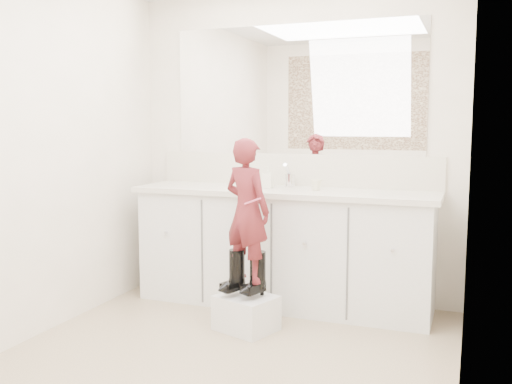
% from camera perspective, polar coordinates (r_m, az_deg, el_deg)
% --- Properties ---
extents(floor, '(3.00, 3.00, 0.00)m').
position_cam_1_polar(floor, '(3.40, -4.05, -17.04)').
color(floor, '#7E6E52').
rests_on(floor, ground).
extents(wall_back, '(2.60, 0.00, 2.60)m').
position_cam_1_polar(wall_back, '(4.52, 3.91, 4.59)').
color(wall_back, beige).
rests_on(wall_back, floor).
extents(wall_front, '(2.60, 0.00, 2.60)m').
position_cam_1_polar(wall_front, '(1.87, -24.13, 0.90)').
color(wall_front, beige).
rests_on(wall_front, floor).
extents(wall_left, '(0.00, 3.00, 3.00)m').
position_cam_1_polar(wall_left, '(3.85, -22.07, 3.73)').
color(wall_left, beige).
rests_on(wall_left, floor).
extents(wall_right, '(0.00, 3.00, 3.00)m').
position_cam_1_polar(wall_right, '(2.82, 20.47, 2.85)').
color(wall_right, beige).
rests_on(wall_right, floor).
extents(vanity_cabinet, '(2.20, 0.55, 0.85)m').
position_cam_1_polar(vanity_cabinet, '(4.35, 2.76, -5.78)').
color(vanity_cabinet, silver).
rests_on(vanity_cabinet, floor).
extents(countertop, '(2.28, 0.58, 0.04)m').
position_cam_1_polar(countertop, '(4.27, 2.73, 0.02)').
color(countertop, beige).
rests_on(countertop, vanity_cabinet).
extents(backsplash, '(2.28, 0.03, 0.25)m').
position_cam_1_polar(backsplash, '(4.51, 3.83, 2.23)').
color(backsplash, beige).
rests_on(backsplash, countertop).
extents(mirror, '(2.00, 0.02, 1.00)m').
position_cam_1_polar(mirror, '(4.51, 3.91, 10.18)').
color(mirror, white).
rests_on(mirror, wall_back).
extents(faucet, '(0.08, 0.08, 0.10)m').
position_cam_1_polar(faucet, '(4.41, 3.40, 1.16)').
color(faucet, silver).
rests_on(faucet, countertop).
extents(cup, '(0.11, 0.11, 0.08)m').
position_cam_1_polar(cup, '(4.20, 6.02, 0.71)').
color(cup, beige).
rests_on(cup, countertop).
extents(soap_bottle, '(0.08, 0.08, 0.17)m').
position_cam_1_polar(soap_bottle, '(4.33, 1.19, 1.51)').
color(soap_bottle, white).
rests_on(soap_bottle, countertop).
extents(step_stool, '(0.45, 0.41, 0.23)m').
position_cam_1_polar(step_stool, '(3.90, -0.99, -12.00)').
color(step_stool, silver).
rests_on(step_stool, floor).
extents(boot_left, '(0.17, 0.23, 0.30)m').
position_cam_1_polar(boot_left, '(3.87, -1.93, -8.00)').
color(boot_left, black).
rests_on(boot_left, step_stool).
extents(boot_right, '(0.17, 0.23, 0.30)m').
position_cam_1_polar(boot_right, '(3.81, 0.17, -8.21)').
color(boot_right, black).
rests_on(boot_right, step_stool).
extents(toddler, '(0.40, 0.33, 0.95)m').
position_cam_1_polar(toddler, '(3.75, -0.90, -1.85)').
color(toddler, '#9E3036').
rests_on(toddler, step_stool).
extents(toothbrush, '(0.13, 0.06, 0.06)m').
position_cam_1_polar(toothbrush, '(3.64, -0.34, -0.92)').
color(toothbrush, '#DD567C').
rests_on(toothbrush, toddler).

